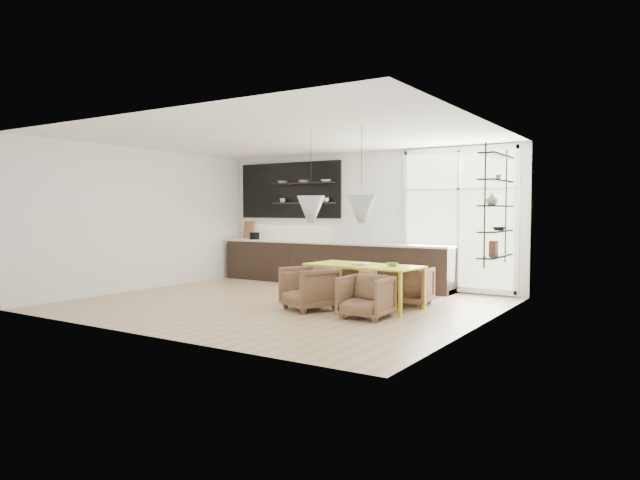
{
  "coord_description": "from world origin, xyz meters",
  "views": [
    {
      "loc": [
        5.9,
        -7.96,
        1.64
      ],
      "look_at": [
        0.41,
        0.6,
        1.1
      ],
      "focal_mm": 32.0,
      "sensor_mm": 36.0,
      "label": 1
    }
  ],
  "objects_px": {
    "armchair_back_right": "(410,286)",
    "wire_stool": "(298,287)",
    "armchair_back_left": "(354,282)",
    "armchair_front_right": "(366,297)",
    "armchair_front_left": "(309,288)",
    "dining_table": "(364,268)"
  },
  "relations": [
    {
      "from": "armchair_back_right",
      "to": "wire_stool",
      "type": "distance_m",
      "value": 1.96
    },
    {
      "from": "wire_stool",
      "to": "armchair_back_right",
      "type": "bearing_deg",
      "value": 24.71
    },
    {
      "from": "armchair_back_left",
      "to": "armchair_front_right",
      "type": "xyz_separation_m",
      "value": [
        1.11,
        -1.59,
        0.03
      ]
    },
    {
      "from": "armchair_back_left",
      "to": "armchair_front_left",
      "type": "bearing_deg",
      "value": 91.63
    },
    {
      "from": "armchair_front_right",
      "to": "wire_stool",
      "type": "relative_size",
      "value": 1.7
    },
    {
      "from": "dining_table",
      "to": "armchair_back_right",
      "type": "distance_m",
      "value": 0.89
    },
    {
      "from": "dining_table",
      "to": "armchair_back_left",
      "type": "xyz_separation_m",
      "value": [
        -0.59,
        0.71,
        -0.37
      ]
    },
    {
      "from": "dining_table",
      "to": "wire_stool",
      "type": "distance_m",
      "value": 1.28
    },
    {
      "from": "dining_table",
      "to": "armchair_back_left",
      "type": "relative_size",
      "value": 3.11
    },
    {
      "from": "dining_table",
      "to": "armchair_front_left",
      "type": "bearing_deg",
      "value": -125.05
    },
    {
      "from": "armchair_front_right",
      "to": "wire_stool",
      "type": "bearing_deg",
      "value": 158.21
    },
    {
      "from": "armchair_back_left",
      "to": "wire_stool",
      "type": "bearing_deg",
      "value": 59.83
    },
    {
      "from": "armchair_back_right",
      "to": "dining_table",
      "type": "bearing_deg",
      "value": 39.33
    },
    {
      "from": "armchair_front_left",
      "to": "dining_table",
      "type": "bearing_deg",
      "value": 76.17
    },
    {
      "from": "armchair_front_right",
      "to": "wire_stool",
      "type": "height_order",
      "value": "armchair_front_right"
    },
    {
      "from": "dining_table",
      "to": "wire_stool",
      "type": "xyz_separation_m",
      "value": [
        -1.2,
        -0.23,
        -0.4
      ]
    },
    {
      "from": "armchair_front_left",
      "to": "armchair_front_right",
      "type": "xyz_separation_m",
      "value": [
        1.13,
        -0.14,
        -0.03
      ]
    },
    {
      "from": "dining_table",
      "to": "armchair_front_left",
      "type": "height_order",
      "value": "dining_table"
    },
    {
      "from": "armchair_back_left",
      "to": "armchair_back_right",
      "type": "relative_size",
      "value": 0.89
    },
    {
      "from": "armchair_front_right",
      "to": "wire_stool",
      "type": "distance_m",
      "value": 1.83
    },
    {
      "from": "armchair_back_left",
      "to": "armchair_back_right",
      "type": "height_order",
      "value": "armchair_back_right"
    },
    {
      "from": "armchair_front_left",
      "to": "wire_stool",
      "type": "distance_m",
      "value": 0.77
    }
  ]
}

